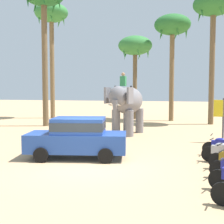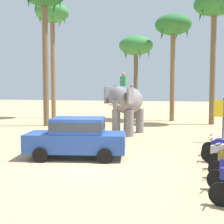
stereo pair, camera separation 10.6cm
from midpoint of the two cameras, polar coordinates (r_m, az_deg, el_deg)
The scene contains 10 objects.
ground_plane at distance 11.63m, azimuth -4.68°, elevation -10.12°, with size 120.00×120.00×0.00m, color tan.
car_sedan_foreground at distance 12.95m, azimuth -6.63°, elevation -4.45°, with size 4.32×2.37×1.70m.
elephant_with_mahout at distance 19.37m, azimuth 2.59°, elevation 1.65°, with size 2.25×4.01×3.88m.
motorcycle_end_of_row at distance 14.01m, azimuth 19.77°, elevation -5.93°, with size 1.78×0.64×0.94m.
palm_tree_behind_elephant at distance 28.67m, azimuth 11.00°, elevation 14.92°, with size 3.20×3.20×9.43m.
palm_tree_near_hut at distance 26.96m, azimuth 18.13°, elevation 17.54°, with size 3.20×3.20×10.48m.
palm_tree_left_of_road at distance 31.58m, azimuth -11.24°, elevation 16.71°, with size 3.20×3.20×11.09m.
palm_tree_far_back at distance 25.33m, azimuth -12.62°, elevation 19.58°, with size 3.20×3.20×10.98m.
palm_tree_leaning_seaward at distance 29.76m, azimuth 4.20°, elevation 11.75°, with size 3.20×3.20×7.86m.
signboard_yellow at distance 17.46m, azimuth 19.75°, elevation 0.11°, with size 1.00×0.10×2.40m.
Camera 1 is at (3.35, -10.75, 2.91)m, focal length 49.43 mm.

